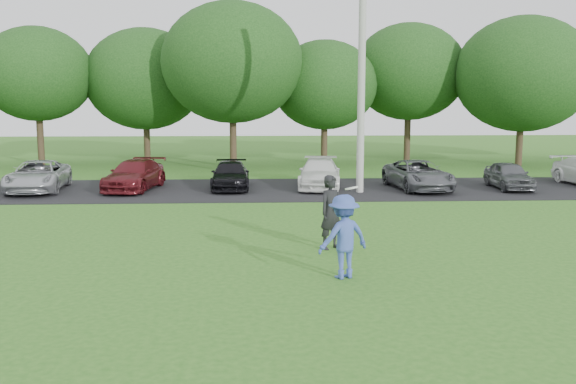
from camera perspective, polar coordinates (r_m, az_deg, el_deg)
The scene contains 7 objects.
ground at distance 13.06m, azimuth 0.78°, elevation -7.90°, with size 100.00×100.00×0.00m, color #2B621C.
parking_lot at distance 25.78m, azimuth -1.06°, elevation 0.25°, with size 32.00×6.50×0.03m, color black.
utility_pole at distance 24.82m, azimuth 6.56°, elevation 10.70°, with size 0.28×0.28×9.38m, color #AAAAA5.
frisbee_player at distance 13.13m, azimuth 4.96°, elevation -3.96°, with size 1.28×1.04×1.94m.
camera_bystander at distance 15.62m, azimuth 3.87°, elevation -1.80°, with size 0.79×0.73×1.81m.
parked_cars at distance 25.70m, azimuth -2.37°, elevation 1.55°, with size 28.19×4.92×1.25m.
tree_row at distance 35.37m, azimuth 0.89°, elevation 10.40°, with size 42.39×9.85×8.64m.
Camera 1 is at (-0.81, -12.51, 3.66)m, focal length 40.00 mm.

